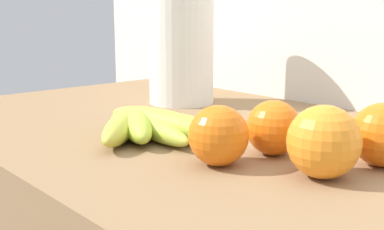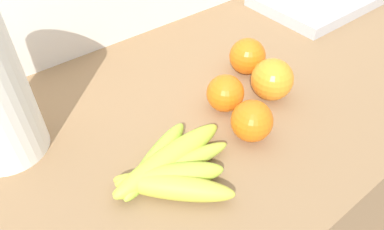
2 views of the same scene
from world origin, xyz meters
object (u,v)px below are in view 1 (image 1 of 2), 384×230
(orange_center, at_px, (324,142))
(paper_towel_roll, at_px, (181,39))
(banana_bunch, at_px, (146,125))
(orange_far_right, at_px, (274,128))
(orange_right, at_px, (219,136))
(orange_back_left, at_px, (383,135))

(orange_center, height_order, paper_towel_roll, paper_towel_roll)
(banana_bunch, distance_m, orange_far_right, 0.19)
(orange_right, bearing_deg, orange_back_left, 47.65)
(orange_center, xyz_separation_m, orange_right, (-0.11, -0.05, -0.00))
(paper_towel_roll, bearing_deg, orange_right, -34.14)
(banana_bunch, relative_size, orange_right, 2.98)
(orange_back_left, bearing_deg, banana_bunch, -156.34)
(orange_back_left, distance_m, orange_right, 0.20)
(banana_bunch, distance_m, orange_center, 0.28)
(orange_back_left, bearing_deg, paper_towel_roll, 169.43)
(orange_center, xyz_separation_m, paper_towel_roll, (-0.45, 0.18, 0.09))
(orange_far_right, height_order, orange_back_left, orange_back_left)
(orange_right, bearing_deg, orange_center, 26.59)
(orange_far_right, distance_m, orange_right, 0.09)
(banana_bunch, height_order, orange_far_right, orange_far_right)
(banana_bunch, height_order, paper_towel_roll, paper_towel_roll)
(banana_bunch, height_order, orange_back_left, orange_back_left)
(orange_back_left, xyz_separation_m, paper_towel_roll, (-0.48, 0.09, 0.09))
(orange_center, relative_size, orange_far_right, 1.16)
(orange_far_right, xyz_separation_m, paper_towel_roll, (-0.36, 0.15, 0.09))
(orange_right, distance_m, paper_towel_roll, 0.43)
(orange_center, height_order, orange_far_right, orange_center)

